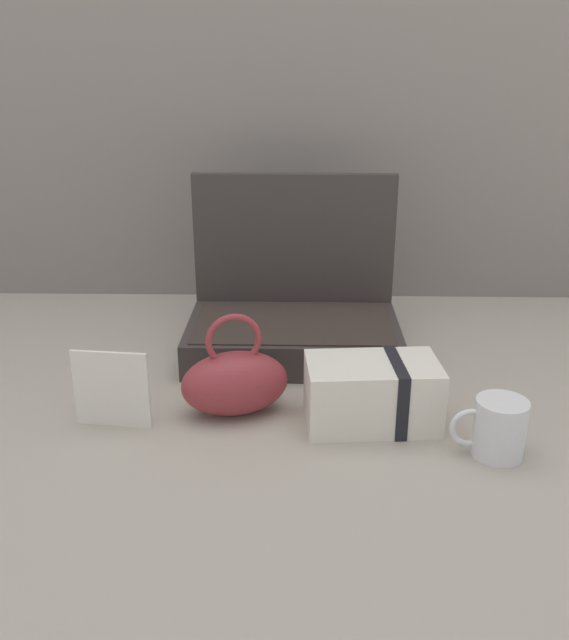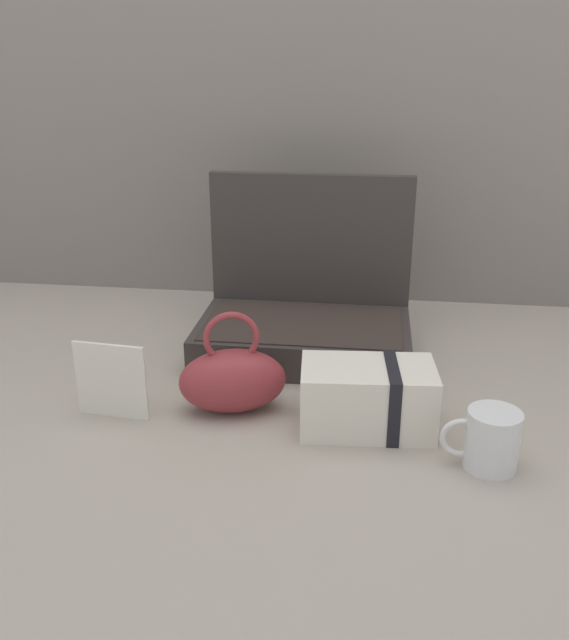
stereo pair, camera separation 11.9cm
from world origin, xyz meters
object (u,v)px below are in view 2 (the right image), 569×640
object	(u,v)px
teal_pouch_handbag	(233,379)
info_card_left	(111,381)
open_suitcase	(305,313)
coffee_mug	(490,440)
cream_toiletry_bag	(369,397)

from	to	relation	value
teal_pouch_handbag	info_card_left	size ratio (longest dim) A/B	1.52
open_suitcase	coffee_mug	size ratio (longest dim) A/B	3.65
coffee_mug	teal_pouch_handbag	bearing A→B (deg)	163.62
teal_pouch_handbag	info_card_left	distance (m)	0.21
coffee_mug	info_card_left	xyz separation A→B (m)	(-0.62, 0.08, 0.02)
open_suitcase	cream_toiletry_bag	world-z (taller)	open_suitcase
info_card_left	teal_pouch_handbag	bearing A→B (deg)	18.85
open_suitcase	info_card_left	world-z (taller)	open_suitcase
teal_pouch_handbag	cream_toiletry_bag	bearing A→B (deg)	-6.59
cream_toiletry_bag	open_suitcase	bearing A→B (deg)	114.01
open_suitcase	info_card_left	distance (m)	0.45
teal_pouch_handbag	coffee_mug	bearing A→B (deg)	-16.38
teal_pouch_handbag	cream_toiletry_bag	size ratio (longest dim) A/B	0.90
teal_pouch_handbag	info_card_left	xyz separation A→B (m)	(-0.20, -0.05, 0.01)
cream_toiletry_bag	coffee_mug	distance (m)	0.21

